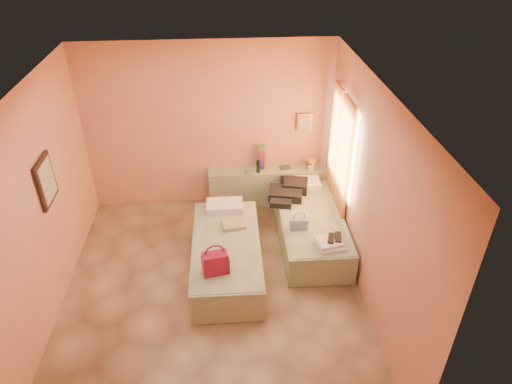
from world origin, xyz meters
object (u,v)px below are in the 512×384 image
at_px(blue_handbag, 299,223).
at_px(bed_left, 227,256).
at_px(towel_stack, 331,244).
at_px(water_bottle, 258,167).
at_px(magenta_handbag, 215,262).
at_px(bed_right, 311,228).
at_px(flower_vase, 311,163).
at_px(green_book, 285,167).
at_px(headboard_ledge, 269,186).

bearing_deg(blue_handbag, bed_left, -167.46).
height_order(bed_left, towel_stack, towel_stack).
xyz_separation_m(water_bottle, blue_handbag, (0.47, -1.38, -0.18)).
xyz_separation_m(magenta_handbag, blue_handbag, (1.20, 0.83, -0.07)).
bearing_deg(bed_right, bed_left, -156.32).
height_order(bed_left, flower_vase, flower_vase).
height_order(green_book, towel_stack, green_book).
bearing_deg(bed_left, headboard_ledge, 66.20).
distance_m(flower_vase, blue_handbag, 1.47).
distance_m(water_bottle, flower_vase, 0.89).
xyz_separation_m(bed_right, green_book, (-0.25, 1.18, 0.41)).
bearing_deg(green_book, bed_right, -87.61).
bearing_deg(magenta_handbag, bed_left, 64.68).
relative_size(magenta_handbag, towel_stack, 0.95).
height_order(bed_right, water_bottle, water_bottle).
height_order(headboard_ledge, towel_stack, headboard_ledge).
bearing_deg(headboard_ledge, water_bottle, -159.70).
bearing_deg(headboard_ledge, green_book, 6.75).
relative_size(water_bottle, green_book, 1.29).
distance_m(blue_handbag, towel_stack, 0.59).
height_order(headboard_ledge, bed_left, headboard_ledge).
bearing_deg(flower_vase, headboard_ledge, 174.90).
relative_size(bed_left, bed_right, 1.00).
xyz_separation_m(headboard_ledge, magenta_handbag, (-0.92, -2.29, 0.33)).
xyz_separation_m(headboard_ledge, towel_stack, (0.65, -1.92, 0.23)).
bearing_deg(magenta_handbag, towel_stack, 1.84).
bearing_deg(towel_stack, green_book, 100.75).
xyz_separation_m(headboard_ledge, bed_right, (0.52, -1.15, -0.08)).
distance_m(bed_right, green_book, 1.28).
height_order(bed_right, towel_stack, towel_stack).
bearing_deg(bed_left, blue_handbag, 13.81).
height_order(bed_left, magenta_handbag, magenta_handbag).
bearing_deg(towel_stack, bed_left, 171.39).
distance_m(bed_left, blue_handbag, 1.13).
distance_m(headboard_ledge, bed_right, 1.27).
distance_m(headboard_ledge, green_book, 0.44).
bearing_deg(blue_handbag, green_book, 89.49).
relative_size(bed_right, flower_vase, 7.72).
height_order(water_bottle, flower_vase, flower_vase).
bearing_deg(flower_vase, water_bottle, -179.35).
height_order(green_book, blue_handbag, green_book).
distance_m(green_book, flower_vase, 0.45).
xyz_separation_m(green_book, towel_stack, (0.37, -1.95, -0.11)).
height_order(headboard_ledge, flower_vase, flower_vase).
bearing_deg(bed_right, water_bottle, 124.54).
distance_m(bed_left, flower_vase, 2.27).
height_order(bed_right, blue_handbag, blue_handbag).
xyz_separation_m(headboard_ledge, green_book, (0.28, 0.03, 0.34)).
bearing_deg(flower_vase, towel_stack, -91.53).
height_order(bed_left, blue_handbag, blue_handbag).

